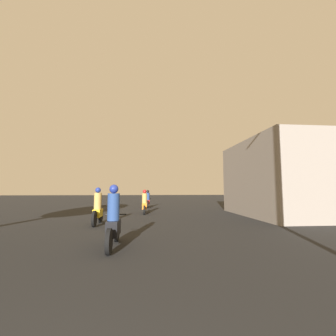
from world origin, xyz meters
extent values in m
cylinder|color=black|center=(-0.16, 7.09, 0.31)|extent=(0.10, 0.62, 0.62)
cylinder|color=black|center=(-0.16, 5.72, 0.31)|extent=(0.10, 0.62, 0.62)
cube|color=black|center=(-0.16, 6.40, 0.52)|extent=(0.30, 0.82, 0.42)
cylinder|color=black|center=(-0.16, 6.85, 0.83)|extent=(0.60, 0.04, 0.04)
cylinder|color=navy|center=(-0.16, 6.32, 1.09)|extent=(0.32, 0.32, 0.72)
sphere|color=navy|center=(-0.16, 6.32, 1.56)|extent=(0.24, 0.24, 0.24)
cylinder|color=black|center=(-1.45, 11.05, 0.34)|extent=(0.10, 0.67, 0.67)
cylinder|color=black|center=(-1.45, 9.79, 0.34)|extent=(0.10, 0.67, 0.67)
cube|color=gold|center=(-1.45, 10.42, 0.51)|extent=(0.30, 0.74, 0.35)
cylinder|color=black|center=(-1.45, 10.83, 0.78)|extent=(0.60, 0.04, 0.04)
cylinder|color=#B28E47|center=(-1.45, 10.34, 1.04)|extent=(0.32, 0.32, 0.72)
sphere|color=navy|center=(-1.45, 10.34, 1.52)|extent=(0.24, 0.24, 0.24)
cylinder|color=black|center=(0.54, 15.59, 0.28)|extent=(0.10, 0.56, 0.56)
cylinder|color=black|center=(0.54, 14.13, 0.28)|extent=(0.10, 0.56, 0.56)
cube|color=orange|center=(0.54, 14.86, 0.47)|extent=(0.30, 0.83, 0.38)
cylinder|color=black|center=(0.54, 15.34, 0.76)|extent=(0.60, 0.04, 0.04)
cylinder|color=#B28E47|center=(0.54, 14.78, 0.97)|extent=(0.32, 0.32, 0.62)
sphere|color=#A51919|center=(0.54, 14.78, 1.40)|extent=(0.24, 0.24, 0.24)
cylinder|color=black|center=(0.74, 20.19, 0.31)|extent=(0.10, 0.62, 0.62)
cylinder|color=black|center=(0.74, 18.87, 0.31)|extent=(0.10, 0.62, 0.62)
cube|color=red|center=(0.74, 19.53, 0.47)|extent=(0.30, 0.73, 0.32)
cylinder|color=black|center=(0.74, 19.96, 0.73)|extent=(0.60, 0.04, 0.04)
cylinder|color=navy|center=(0.74, 19.46, 0.94)|extent=(0.32, 0.32, 0.61)
sphere|color=black|center=(0.74, 19.46, 1.36)|extent=(0.24, 0.24, 0.24)
cube|color=gray|center=(8.76, 12.77, 2.20)|extent=(4.84, 7.08, 4.39)
camera|label=1|loc=(0.76, 0.11, 1.56)|focal=24.00mm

